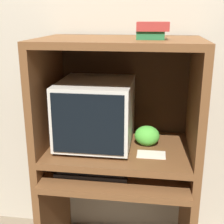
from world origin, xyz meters
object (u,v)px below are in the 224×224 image
mouse (140,175)px  book_stack (152,30)px  crt_monitor (96,112)px  keyboard (92,172)px  snack_bag (147,136)px

mouse → book_stack: 0.75m
crt_monitor → book_stack: book_stack is taller
crt_monitor → keyboard: size_ratio=1.14×
mouse → snack_bag: bearing=81.0°
keyboard → book_stack: size_ratio=2.54×
crt_monitor → snack_bag: 0.32m
keyboard → mouse: mouse is taller
book_stack → snack_bag: bearing=94.5°
keyboard → snack_bag: 0.37m
keyboard → book_stack: book_stack is taller
mouse → book_stack: (0.04, 0.07, 0.75)m
crt_monitor → book_stack: 0.55m
mouse → crt_monitor: bearing=149.2°
crt_monitor → mouse: 0.43m
crt_monitor → book_stack: bearing=-15.5°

